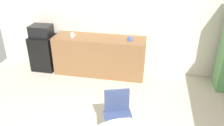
% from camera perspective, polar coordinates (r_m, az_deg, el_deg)
% --- Properties ---
extents(wall_back, '(6.00, 0.10, 2.60)m').
position_cam_1_polar(wall_back, '(5.26, 0.98, 11.57)').
color(wall_back, silver).
rests_on(wall_back, ground_plane).
extents(counter_block, '(2.08, 0.60, 0.90)m').
position_cam_1_polar(counter_block, '(5.30, -3.12, 1.83)').
color(counter_block, brown).
rests_on(counter_block, ground_plane).
extents(mini_fridge, '(0.54, 0.54, 0.84)m').
position_cam_1_polar(mini_fridge, '(5.78, -16.63, 2.60)').
color(mini_fridge, black).
rests_on(mini_fridge, ground_plane).
extents(microwave, '(0.48, 0.38, 0.26)m').
position_cam_1_polar(microwave, '(5.59, -17.37, 7.74)').
color(microwave, black).
rests_on(microwave, mini_fridge).
extents(chair_navy, '(0.53, 0.53, 0.83)m').
position_cam_1_polar(chair_navy, '(3.48, 1.42, -11.78)').
color(chair_navy, silver).
rests_on(chair_navy, ground_plane).
extents(mug_white, '(0.13, 0.08, 0.09)m').
position_cam_1_polar(mug_white, '(5.20, -9.93, 6.89)').
color(mug_white, white).
rests_on(mug_white, counter_block).
extents(mug_green, '(0.13, 0.08, 0.09)m').
position_cam_1_polar(mug_green, '(4.92, 4.51, 6.07)').
color(mug_green, '#3F66BF').
rests_on(mug_green, counter_block).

